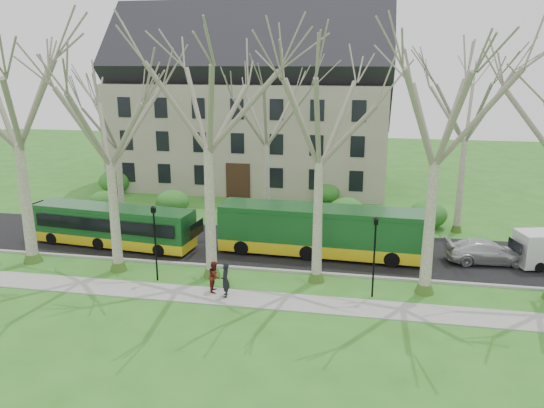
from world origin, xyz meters
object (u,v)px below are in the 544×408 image
Objects in this scene: bus_follow at (321,230)px; pedestrian_b at (215,276)px; sedan at (487,252)px; bus_lead at (114,226)px; pedestrian_a at (225,280)px.

bus_follow is 8.35m from pedestrian_b.
pedestrian_b is (-15.19, -7.04, 0.13)m from sedan.
sedan is 2.89× the size of pedestrian_b.
pedestrian_b is at bearing -27.86° from bus_lead.
bus_lead is 2.26× the size of sedan.
bus_lead is at bearing 49.34° from pedestrian_b.
pedestrian_a reaches higher than sedan.
pedestrian_a is 0.92m from pedestrian_b.
bus_follow is at bearing 9.34° from bus_lead.
bus_lead is 5.97× the size of pedestrian_a.
bus_follow is 10.21m from sedan.
pedestrian_a is (-4.29, -7.17, -0.68)m from bus_follow.
pedestrian_a reaches higher than pedestrian_b.
bus_lead is 11.39m from pedestrian_a.
sedan is 2.64× the size of pedestrian_a.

